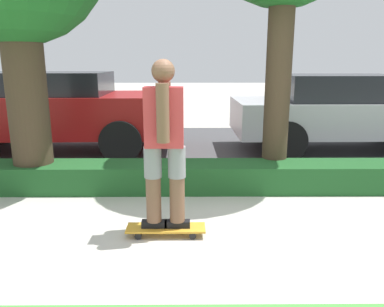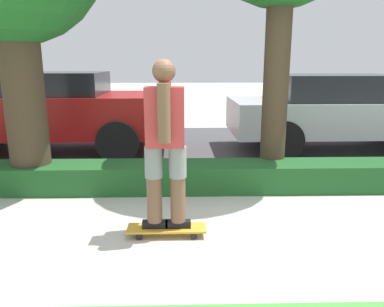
{
  "view_description": "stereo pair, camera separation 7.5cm",
  "coord_description": "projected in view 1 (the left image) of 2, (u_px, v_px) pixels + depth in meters",
  "views": [
    {
      "loc": [
        -0.21,
        -3.41,
        1.75
      ],
      "look_at": [
        -0.18,
        0.6,
        0.77
      ],
      "focal_mm": 35.0,
      "sensor_mm": 36.0,
      "label": 1
    },
    {
      "loc": [
        -0.29,
        -3.41,
        1.75
      ],
      "look_at": [
        -0.18,
        0.6,
        0.77
      ],
      "focal_mm": 35.0,
      "sensor_mm": 36.0,
      "label": 2
    }
  ],
  "objects": [
    {
      "name": "skater_person",
      "position": [
        164.0,
        142.0,
        3.65
      ],
      "size": [
        0.5,
        0.43,
        1.69
      ],
      "color": "black",
      "rests_on": "skateboard"
    },
    {
      "name": "ground_plane",
      "position": [
        211.0,
        242.0,
        3.73
      ],
      "size": [
        60.0,
        60.0,
        0.0
      ],
      "primitive_type": "plane",
      "color": "#BCB7AD"
    },
    {
      "name": "hedge_row",
      "position": [
        204.0,
        176.0,
        5.24
      ],
      "size": [
        12.82,
        0.6,
        0.38
      ],
      "color": "#1E5123",
      "rests_on": "ground_plane"
    },
    {
      "name": "skateboard",
      "position": [
        166.0,
        229.0,
        3.87
      ],
      "size": [
        0.81,
        0.24,
        0.09
      ],
      "color": "gold",
      "rests_on": "ground_plane"
    },
    {
      "name": "parked_car_front",
      "position": [
        51.0,
        109.0,
        7.34
      ],
      "size": [
        4.83,
        1.97,
        1.57
      ],
      "rotation": [
        0.0,
        0.0,
        0.02
      ],
      "color": "maroon",
      "rests_on": "ground_plane"
    },
    {
      "name": "parked_car_middle",
      "position": [
        343.0,
        111.0,
        7.43
      ],
      "size": [
        4.36,
        1.9,
        1.52
      ],
      "rotation": [
        0.0,
        0.0,
        0.01
      ],
      "color": "#B7B7BC",
      "rests_on": "ground_plane"
    },
    {
      "name": "street_asphalt",
      "position": [
        199.0,
        148.0,
        7.81
      ],
      "size": [
        12.82,
        5.0,
        0.01
      ],
      "color": "#474749",
      "rests_on": "ground_plane"
    }
  ]
}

